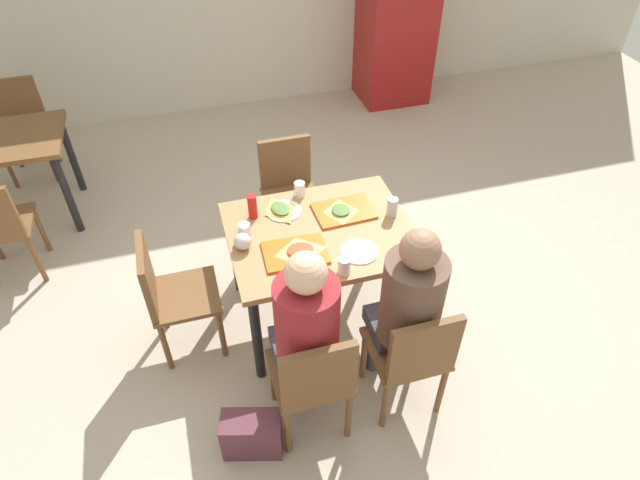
{
  "coord_description": "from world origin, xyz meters",
  "views": [
    {
      "loc": [
        -0.69,
        -2.36,
        2.86
      ],
      "look_at": [
        0.0,
        0.0,
        0.67
      ],
      "focal_mm": 30.43,
      "sensor_mm": 36.0,
      "label": 1
    }
  ],
  "objects_px": {
    "tray_red_near": "(295,253)",
    "plastic_cup_a": "(300,189)",
    "soda_can": "(392,207)",
    "person_in_brown_jacket": "(408,304)",
    "pizza_slice_b": "(341,210)",
    "background_chair_far": "(22,121)",
    "paper_plate_center": "(284,211)",
    "pizza_slice_a": "(300,250)",
    "person_in_red": "(305,327)",
    "chair_left_end": "(169,291)",
    "condiment_bottle": "(252,207)",
    "tray_red_far": "(344,211)",
    "main_table": "(320,243)",
    "chair_far_side": "(289,186)",
    "chair_near_left": "(313,378)",
    "handbag": "(252,434)",
    "chair_near_right": "(413,354)",
    "plastic_cup_c": "(245,231)",
    "drink_fridge": "(397,10)",
    "pizza_slice_c": "(280,209)",
    "background_table": "(5,153)",
    "paper_plate_near_edge": "(359,251)"
  },
  "relations": [
    {
      "from": "tray_red_far",
      "to": "chair_near_left",
      "type": "bearing_deg",
      "value": -116.09
    },
    {
      "from": "pizza_slice_a",
      "to": "person_in_brown_jacket",
      "type": "bearing_deg",
      "value": -49.91
    },
    {
      "from": "pizza_slice_b",
      "to": "background_chair_far",
      "type": "bearing_deg",
      "value": 133.54
    },
    {
      "from": "background_table",
      "to": "soda_can",
      "type": "bearing_deg",
      "value": -33.77
    },
    {
      "from": "pizza_slice_a",
      "to": "condiment_bottle",
      "type": "bearing_deg",
      "value": 115.67
    },
    {
      "from": "person_in_red",
      "to": "condiment_bottle",
      "type": "relative_size",
      "value": 7.84
    },
    {
      "from": "chair_far_side",
      "to": "drink_fridge",
      "type": "bearing_deg",
      "value": 50.85
    },
    {
      "from": "plastic_cup_c",
      "to": "background_chair_far",
      "type": "relative_size",
      "value": 0.12
    },
    {
      "from": "chair_near_left",
      "to": "chair_far_side",
      "type": "height_order",
      "value": "same"
    },
    {
      "from": "main_table",
      "to": "chair_left_end",
      "type": "relative_size",
      "value": 1.3
    },
    {
      "from": "drink_fridge",
      "to": "person_in_brown_jacket",
      "type": "bearing_deg",
      "value": -111.28
    },
    {
      "from": "main_table",
      "to": "person_in_brown_jacket",
      "type": "bearing_deg",
      "value": -68.06
    },
    {
      "from": "chair_far_side",
      "to": "pizza_slice_a",
      "type": "relative_size",
      "value": 3.84
    },
    {
      "from": "chair_left_end",
      "to": "pizza_slice_b",
      "type": "height_order",
      "value": "chair_left_end"
    },
    {
      "from": "person_in_red",
      "to": "background_chair_far",
      "type": "bearing_deg",
      "value": 119.23
    },
    {
      "from": "drink_fridge",
      "to": "plastic_cup_a",
      "type": "bearing_deg",
      "value": -124.11
    },
    {
      "from": "pizza_slice_b",
      "to": "soda_can",
      "type": "distance_m",
      "value": 0.32
    },
    {
      "from": "plastic_cup_a",
      "to": "person_in_brown_jacket",
      "type": "bearing_deg",
      "value": -74.01
    },
    {
      "from": "tray_red_near",
      "to": "drink_fridge",
      "type": "height_order",
      "value": "drink_fridge"
    },
    {
      "from": "pizza_slice_b",
      "to": "drink_fridge",
      "type": "relative_size",
      "value": 0.11
    },
    {
      "from": "pizza_slice_b",
      "to": "background_table",
      "type": "relative_size",
      "value": 0.23
    },
    {
      "from": "paper_plate_center",
      "to": "background_table",
      "type": "bearing_deg",
      "value": 142.07
    },
    {
      "from": "background_chair_far",
      "to": "pizza_slice_b",
      "type": "bearing_deg",
      "value": -46.46
    },
    {
      "from": "chair_near_right",
      "to": "pizza_slice_c",
      "type": "distance_m",
      "value": 1.19
    },
    {
      "from": "paper_plate_center",
      "to": "pizza_slice_b",
      "type": "distance_m",
      "value": 0.36
    },
    {
      "from": "paper_plate_center",
      "to": "pizza_slice_a",
      "type": "bearing_deg",
      "value": -89.88
    },
    {
      "from": "condiment_bottle",
      "to": "drink_fridge",
      "type": "distance_m",
      "value": 3.29
    },
    {
      "from": "plastic_cup_a",
      "to": "person_in_red",
      "type": "bearing_deg",
      "value": -103.19
    },
    {
      "from": "tray_red_far",
      "to": "handbag",
      "type": "xyz_separation_m",
      "value": [
        -0.82,
        -0.97,
        -0.61
      ]
    },
    {
      "from": "chair_near_right",
      "to": "plastic_cup_c",
      "type": "bearing_deg",
      "value": 128.82
    },
    {
      "from": "pizza_slice_a",
      "to": "plastic_cup_a",
      "type": "distance_m",
      "value": 0.55
    },
    {
      "from": "pizza_slice_a",
      "to": "background_chair_far",
      "type": "xyz_separation_m",
      "value": [
        -1.84,
        2.57,
        -0.27
      ]
    },
    {
      "from": "chair_near_left",
      "to": "handbag",
      "type": "relative_size",
      "value": 2.64
    },
    {
      "from": "tray_red_near",
      "to": "paper_plate_center",
      "type": "xyz_separation_m",
      "value": [
        0.03,
        0.39,
        -0.0
      ]
    },
    {
      "from": "tray_red_far",
      "to": "pizza_slice_a",
      "type": "xyz_separation_m",
      "value": [
        -0.36,
        -0.29,
        0.02
      ]
    },
    {
      "from": "pizza_slice_c",
      "to": "background_table",
      "type": "distance_m",
      "value": 2.32
    },
    {
      "from": "condiment_bottle",
      "to": "tray_red_far",
      "type": "bearing_deg",
      "value": -11.28
    },
    {
      "from": "paper_plate_center",
      "to": "plastic_cup_a",
      "type": "relative_size",
      "value": 2.2
    },
    {
      "from": "tray_red_near",
      "to": "tray_red_far",
      "type": "height_order",
      "value": "same"
    },
    {
      "from": "soda_can",
      "to": "person_in_brown_jacket",
      "type": "bearing_deg",
      "value": -105.28
    },
    {
      "from": "chair_far_side",
      "to": "background_table",
      "type": "bearing_deg",
      "value": 156.96
    },
    {
      "from": "plastic_cup_c",
      "to": "pizza_slice_b",
      "type": "bearing_deg",
      "value": 5.15
    },
    {
      "from": "tray_red_near",
      "to": "plastic_cup_a",
      "type": "xyz_separation_m",
      "value": [
        0.16,
        0.53,
        0.04
      ]
    },
    {
      "from": "pizza_slice_a",
      "to": "soda_can",
      "type": "relative_size",
      "value": 1.8
    },
    {
      "from": "pizza_slice_c",
      "to": "soda_can",
      "type": "height_order",
      "value": "soda_can"
    },
    {
      "from": "chair_near_right",
      "to": "plastic_cup_a",
      "type": "bearing_deg",
      "value": 104.2
    },
    {
      "from": "plastic_cup_c",
      "to": "background_chair_far",
      "type": "bearing_deg",
      "value": 123.74
    },
    {
      "from": "paper_plate_near_edge",
      "to": "plastic_cup_c",
      "type": "bearing_deg",
      "value": 153.09
    },
    {
      "from": "chair_near_left",
      "to": "background_chair_far",
      "type": "height_order",
      "value": "same"
    },
    {
      "from": "chair_far_side",
      "to": "plastic_cup_a",
      "type": "distance_m",
      "value": 0.54
    }
  ]
}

